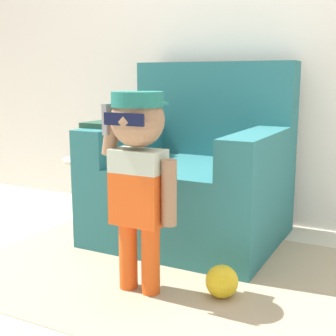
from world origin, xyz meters
name	(u,v)px	position (x,y,z in m)	size (l,w,h in m)	color
ground_plane	(218,247)	(0.00, 0.00, 0.00)	(10.00, 10.00, 0.00)	beige
wall_back	(258,17)	(0.00, 0.60, 1.30)	(10.00, 0.05, 2.60)	silver
armchair	(194,178)	(-0.20, 0.11, 0.35)	(1.03, 0.88, 1.02)	#286B70
person_child	(138,161)	(-0.10, -0.67, 0.58)	(0.36, 0.27, 0.87)	#E05119
side_table	(88,182)	(-0.98, 0.12, 0.25)	(0.33, 0.33, 0.40)	beige
rug	(158,268)	(-0.15, -0.42, 0.00)	(1.78, 1.38, 0.01)	tan
toy_ball	(222,281)	(0.24, -0.56, 0.07)	(0.14, 0.14, 0.14)	yellow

